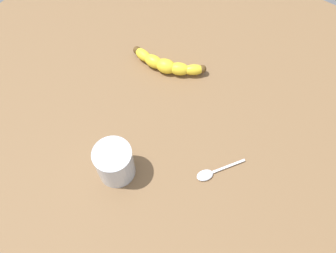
# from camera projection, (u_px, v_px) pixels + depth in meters

# --- Properties ---
(wooden_tabletop) EXTENTS (1.20, 1.20, 0.03)m
(wooden_tabletop) POSITION_uv_depth(u_px,v_px,m) (158.00, 117.00, 0.79)
(wooden_tabletop) COLOR brown
(wooden_tabletop) RESTS_ON ground
(banana) EXTENTS (0.19, 0.08, 0.04)m
(banana) POSITION_uv_depth(u_px,v_px,m) (167.00, 64.00, 0.83)
(banana) COLOR yellow
(banana) RESTS_ON wooden_tabletop
(smoothie_glass) EXTENTS (0.08, 0.08, 0.09)m
(smoothie_glass) POSITION_uv_depth(u_px,v_px,m) (115.00, 163.00, 0.67)
(smoothie_glass) COLOR silver
(smoothie_glass) RESTS_ON wooden_tabletop
(teaspoon) EXTENTS (0.07, 0.10, 0.01)m
(teaspoon) POSITION_uv_depth(u_px,v_px,m) (208.00, 174.00, 0.70)
(teaspoon) COLOR silver
(teaspoon) RESTS_ON wooden_tabletop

